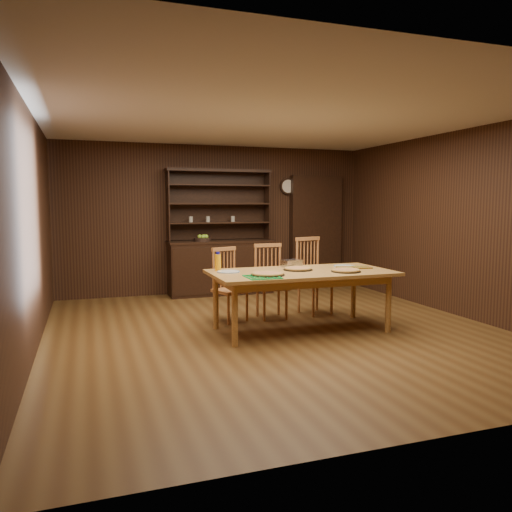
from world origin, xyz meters
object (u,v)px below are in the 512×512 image
object	(u,v)px
china_hutch	(220,260)
dining_table	(301,276)
juice_bottle	(218,262)
chair_center	(270,279)
chair_right	(312,273)
chair_left	(228,282)

from	to	relation	value
china_hutch	dining_table	xyz separation A→B (m)	(0.30, -2.80, 0.09)
china_hutch	juice_bottle	xyz separation A→B (m)	(-0.67, -2.44, 0.26)
chair_center	chair_right	distance (m)	0.67
chair_right	juice_bottle	bearing A→B (deg)	-175.67
dining_table	chair_left	distance (m)	1.11
chair_right	juice_bottle	size ratio (longest dim) A/B	4.67
china_hutch	chair_left	bearing A→B (deg)	-101.78
dining_table	juice_bottle	xyz separation A→B (m)	(-0.97, 0.36, 0.17)
china_hutch	dining_table	distance (m)	2.82
chair_center	dining_table	bearing A→B (deg)	-81.90
juice_bottle	chair_center	bearing A→B (deg)	28.45
china_hutch	chair_left	xyz separation A→B (m)	(-0.41, -1.97, -0.07)
china_hutch	chair_right	size ratio (longest dim) A/B	1.98
china_hutch	chair_center	size ratio (longest dim) A/B	2.12
chair_left	chair_center	size ratio (longest dim) A/B	0.97
dining_table	juice_bottle	world-z (taller)	juice_bottle
china_hutch	chair_center	distance (m)	1.98
dining_table	chair_center	world-z (taller)	chair_center
chair_left	chair_center	distance (m)	0.61
dining_table	juice_bottle	size ratio (longest dim) A/B	9.51
chair_center	juice_bottle	size ratio (longest dim) A/B	4.36
china_hutch	chair_center	world-z (taller)	china_hutch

